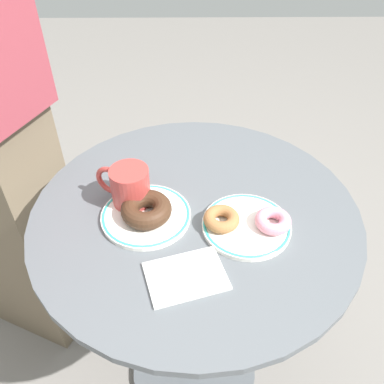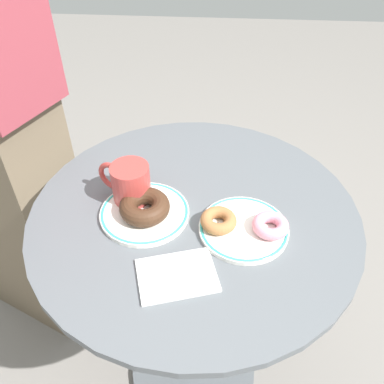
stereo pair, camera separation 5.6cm
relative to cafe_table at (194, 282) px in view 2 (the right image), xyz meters
The scene contains 9 objects.
ground_plane 0.52m from the cafe_table, ahead, with size 7.00×7.00×0.02m, color gray.
cafe_table is the anchor object (origin of this frame).
plate_left 0.29m from the cafe_table, 169.64° to the right, with size 0.20×0.20×0.01m.
plate_right 0.29m from the cafe_table, 25.68° to the right, with size 0.19×0.19×0.01m.
donut_chocolate 0.31m from the cafe_table, 165.47° to the right, with size 0.11×0.11×0.04m, color #422819.
donut_pink_frosted 0.33m from the cafe_table, 19.41° to the right, with size 0.08×0.08×0.03m, color pink.
donut_cinnamon 0.30m from the cafe_table, 42.92° to the right, with size 0.08×0.08×0.03m, color #A36B3D.
paper_napkin 0.32m from the cafe_table, 96.56° to the right, with size 0.15×0.11×0.01m, color white.
coffee_mug 0.34m from the cafe_table, behind, with size 0.12×0.09×0.10m.
Camera 2 is at (0.04, -0.65, 1.41)m, focal length 38.59 mm.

